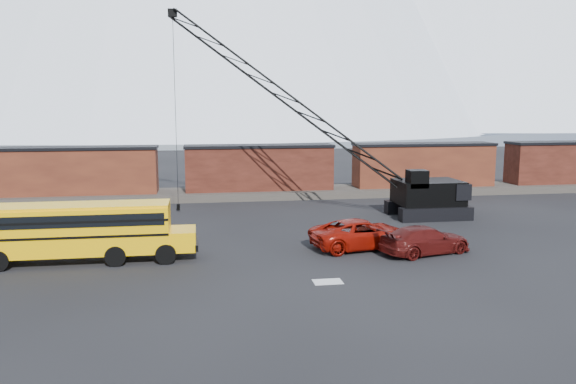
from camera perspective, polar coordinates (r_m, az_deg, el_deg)
name	(u,v)px	position (r m, az deg, el deg)	size (l,w,h in m)	color
ground	(302,260)	(31.10, 1.47, -6.93)	(160.00, 160.00, 0.00)	black
gravel_berm	(260,193)	(52.35, -2.91, -0.12)	(120.00, 5.00, 0.70)	#4D463F
boxcar_west_near	(79,171)	(52.80, -20.48, 2.06)	(13.70, 3.10, 4.17)	#411C12
boxcar_mid	(259,167)	(52.04, -2.93, 2.51)	(13.70, 3.10, 4.17)	#572318
boxcar_east_near	(423,165)	(56.03, 13.58, 2.72)	(13.70, 3.10, 4.17)	#411C12
boxcar_east_far	(573,162)	(63.89, 26.97, 2.72)	(13.70, 3.10, 4.17)	#572318
snow_patch	(328,282)	(27.44, 4.05, -9.08)	(1.40, 0.90, 0.02)	silver
school_bus	(82,230)	(32.28, -20.21, -3.61)	(11.65, 2.65, 3.19)	#F0AE05
red_pickup	(362,234)	(33.77, 7.56, -4.22)	(2.88, 6.25, 1.74)	maroon
maroon_suv	(425,240)	(33.19, 13.75, -4.75)	(2.24, 5.50, 1.60)	#470E0C
crawler_crane	(290,101)	(43.34, 0.22, 9.24)	(22.20, 7.89, 15.95)	black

